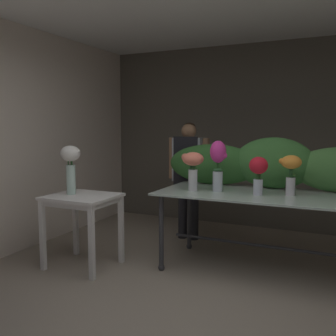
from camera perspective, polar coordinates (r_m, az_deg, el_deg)
The scene contains 13 objects.
ground_plane at distance 4.44m, azimuth 9.35°, elevation -13.78°, with size 7.41×7.41×0.00m, color gray.
wall_back at distance 5.82m, azimuth 14.12°, elevation 4.57°, with size 5.00×0.12×2.72m, color #5B564C.
wall_left at distance 5.41m, azimuth -16.84°, elevation 4.37°, with size 0.12×3.49×2.72m, color beige.
ceiling_slab at distance 4.36m, azimuth 10.06°, elevation 23.06°, with size 5.12×3.49×0.12m, color silver.
display_table_glass at distance 4.02m, azimuth 14.14°, elevation -5.32°, with size 2.15×0.99×0.84m.
side_table_white at distance 4.19m, azimuth -12.78°, elevation -5.45°, with size 0.71×0.62×0.79m.
florist at distance 5.05m, azimuth 3.10°, elevation -0.10°, with size 0.57×0.24×1.57m.
foliage_backdrop at distance 4.33m, azimuth 15.69°, elevation 0.36°, with size 2.47×0.31×0.57m.
vase_coral_peonies at distance 4.02m, azimuth 3.76°, elevation 0.45°, with size 0.24×0.23×0.41m.
vase_crimson_ranunculus at distance 3.88m, azimuth 13.45°, elevation -0.46°, with size 0.19×0.19×0.38m.
vase_magenta_freesia at distance 4.01m, azimuth 7.55°, elevation 0.90°, with size 0.18×0.17×0.54m.
vase_sunset_carnations at distance 3.93m, azimuth 18.01°, elevation -0.19°, with size 0.22×0.20×0.40m.
vase_white_roses_tall at distance 4.21m, azimuth -14.46°, elevation 0.70°, with size 0.22×0.21×0.53m.
Camera 1 is at (1.11, -2.34, 1.52)m, focal length 40.51 mm.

